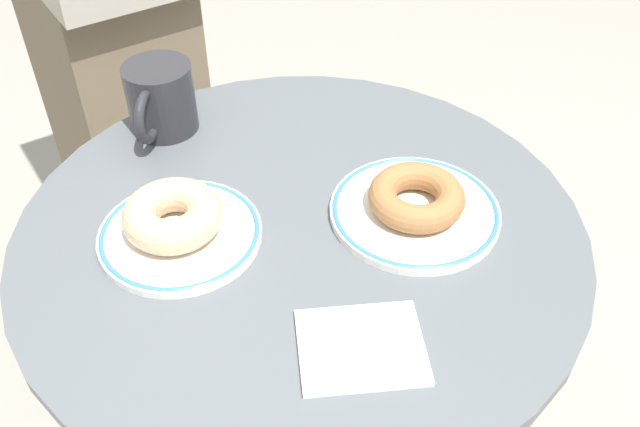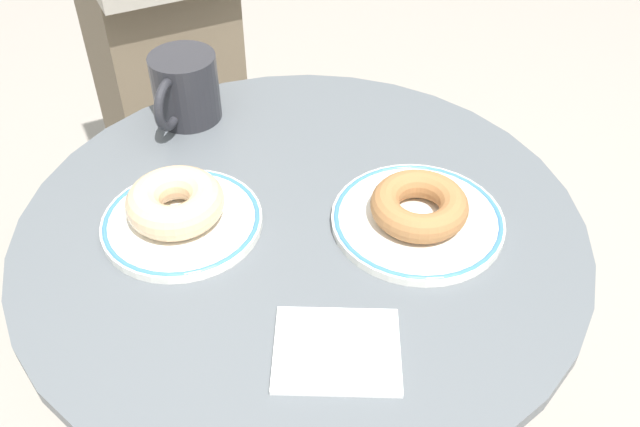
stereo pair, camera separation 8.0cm
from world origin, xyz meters
name	(u,v)px [view 2 (the right image)]	position (x,y,z in m)	size (l,w,h in m)	color
cafe_table	(304,334)	(0.00, 0.00, 0.55)	(0.67, 0.67, 0.77)	#565B60
plate_left	(182,221)	(-0.13, -0.03, 0.77)	(0.19, 0.19, 0.01)	white
plate_right	(418,220)	(0.13, 0.03, 0.77)	(0.20, 0.20, 0.01)	white
donut_glazed	(175,202)	(-0.14, -0.03, 0.80)	(0.11, 0.11, 0.04)	#E0B789
donut_cinnamon	(419,205)	(0.13, 0.03, 0.79)	(0.11, 0.11, 0.03)	#A36B3D
paper_napkin	(337,350)	(0.08, -0.18, 0.77)	(0.12, 0.10, 0.01)	white
coffee_mug	(184,88)	(-0.21, 0.18, 0.81)	(0.09, 0.13, 0.09)	#28282D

